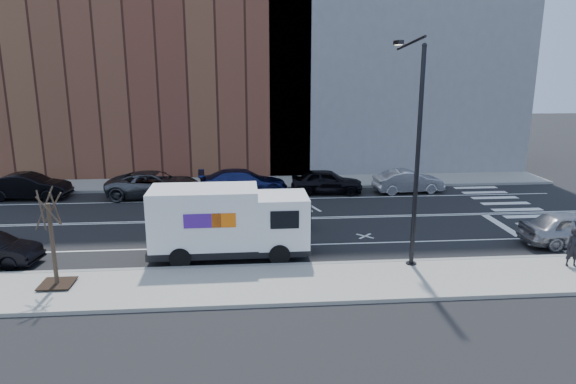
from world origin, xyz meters
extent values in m
plane|color=black|center=(0.00, 0.00, 0.00)|extent=(120.00, 120.00, 0.00)
cube|color=gray|center=(0.00, -8.80, 0.07)|extent=(44.00, 3.60, 0.15)
cube|color=gray|center=(0.00, 8.80, 0.07)|extent=(44.00, 3.60, 0.15)
cube|color=gray|center=(0.00, -7.00, 0.08)|extent=(44.00, 0.25, 0.17)
cube|color=gray|center=(0.00, 7.00, 0.08)|extent=(44.00, 0.25, 0.17)
cube|color=brown|center=(-8.00, 15.60, 11.00)|extent=(26.00, 10.00, 22.00)
cube|color=slate|center=(12.00, 15.60, 13.00)|extent=(20.00, 10.00, 26.00)
cylinder|color=black|center=(7.00, -7.40, 4.50)|extent=(0.18, 0.18, 9.00)
cylinder|color=black|center=(7.00, -7.40, 0.10)|extent=(0.44, 0.44, 0.20)
sphere|color=black|center=(7.00, -7.40, 8.95)|extent=(0.20, 0.20, 0.20)
cylinder|color=black|center=(7.00, -5.70, 9.10)|extent=(0.11, 3.49, 0.48)
cube|color=black|center=(7.00, -4.00, 9.20)|extent=(0.25, 0.80, 0.18)
cube|color=#FFF2CC|center=(7.00, -4.00, 9.10)|extent=(0.18, 0.55, 0.03)
cube|color=black|center=(-7.00, -8.40, 0.23)|extent=(1.20, 1.20, 0.04)
cylinder|color=#382B1E|center=(-7.00, -8.40, 1.75)|extent=(0.16, 0.16, 3.20)
cylinder|color=#382B1E|center=(-6.75, -8.40, 3.15)|extent=(0.06, 0.80, 1.44)
cylinder|color=#382B1E|center=(-6.92, -8.16, 3.15)|extent=(0.81, 0.31, 1.19)
cylinder|color=#382B1E|center=(-7.20, -8.25, 3.15)|extent=(0.58, 0.76, 1.50)
cylinder|color=#382B1E|center=(-7.20, -8.55, 3.15)|extent=(0.47, 0.61, 1.37)
cylinder|color=#382B1E|center=(-6.92, -8.64, 3.15)|extent=(0.72, 0.29, 1.13)
cube|color=black|center=(-0.66, -5.60, 0.49)|extent=(6.76, 2.34, 0.33)
cube|color=white|center=(1.73, -5.58, 1.69)|extent=(2.20, 2.36, 2.17)
cube|color=black|center=(2.84, -5.57, 2.01)|extent=(0.08, 2.01, 1.03)
cube|color=black|center=(1.74, -6.76, 2.01)|extent=(1.20, 0.05, 0.76)
cube|color=black|center=(1.72, -4.39, 2.01)|extent=(1.20, 0.05, 0.76)
cube|color=black|center=(2.80, -5.57, 0.60)|extent=(0.18, 2.18, 0.38)
cube|color=white|center=(-1.64, -5.61, 1.90)|extent=(4.59, 2.43, 2.50)
cube|color=#47198C|center=(-1.63, -6.83, 2.07)|extent=(1.52, 0.04, 0.60)
cube|color=orange|center=(-0.76, -6.82, 2.07)|extent=(0.98, 0.03, 0.60)
cube|color=#47198C|center=(-1.65, -4.39, 2.07)|extent=(1.52, 0.04, 0.60)
cube|color=orange|center=(-0.78, -4.38, 2.07)|extent=(0.98, 0.03, 0.60)
cylinder|color=black|center=(1.52, -6.67, 0.46)|extent=(0.92, 0.31, 0.91)
cylinder|color=black|center=(1.50, -4.49, 0.46)|extent=(0.92, 0.31, 0.91)
cylinder|color=black|center=(-2.61, -6.70, 0.46)|extent=(0.92, 0.31, 0.91)
cylinder|color=black|center=(-2.63, -4.53, 0.46)|extent=(0.92, 0.31, 0.91)
imported|color=black|center=(-13.45, 5.68, 0.81)|extent=(5.02, 1.97, 1.63)
imported|color=#494A50|center=(-5.60, 5.42, 0.83)|extent=(6.14, 3.06, 1.67)
imported|color=navy|center=(0.00, 5.65, 0.83)|extent=(5.92, 2.80, 1.67)
imported|color=black|center=(5.48, 5.60, 0.80)|extent=(4.86, 2.36, 1.60)
imported|color=#A8A7AC|center=(10.91, 5.37, 0.75)|extent=(4.68, 1.97, 1.50)
imported|color=silver|center=(1.18, -1.65, 0.71)|extent=(4.33, 1.63, 1.41)
imported|color=#9D9CA1|center=(15.34, -5.37, 0.81)|extent=(4.75, 1.94, 1.61)
imported|color=black|center=(13.52, -8.19, 0.97)|extent=(0.65, 0.48, 1.63)
camera|label=1|loc=(0.18, -27.00, 8.21)|focal=32.00mm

